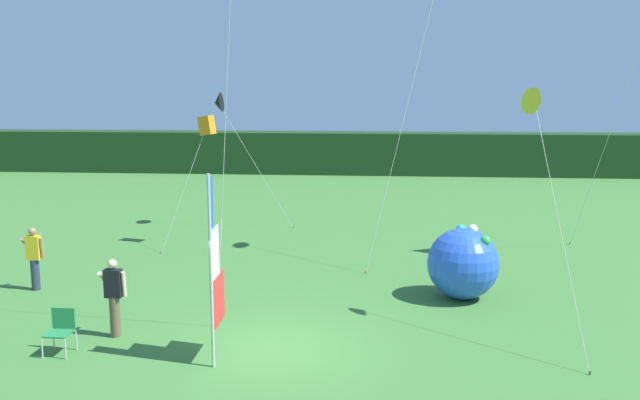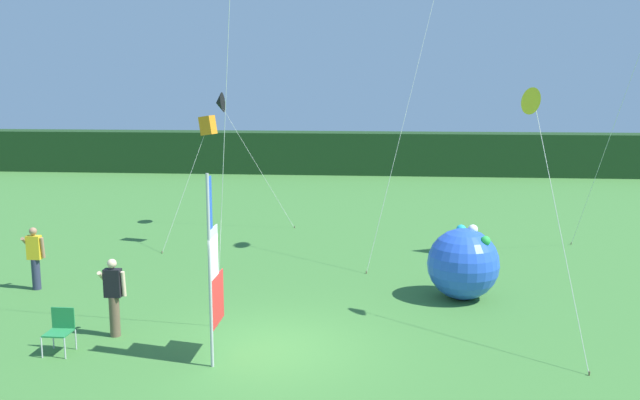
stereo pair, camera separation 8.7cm
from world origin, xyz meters
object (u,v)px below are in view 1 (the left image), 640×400
banner_flag (215,272)px  person_near_banner (114,295)px  kite_black_delta_0 (218,103)px  kite_orange_box_4 (207,126)px  person_mid_field (34,257)px  inflatable_balloon (463,263)px  folding_chair (61,328)px  kite_yellow_delta_1 (535,103)px

banner_flag → person_near_banner: 2.86m
kite_black_delta_0 → kite_orange_box_4: 3.13m
banner_flag → person_mid_field: 7.28m
person_mid_field → inflatable_balloon: size_ratio=0.89×
inflatable_balloon → folding_chair: inflatable_balloon is taller
folding_chair → inflatable_balloon: bearing=26.5°
inflatable_balloon → folding_chair: 9.55m
banner_flag → inflatable_balloon: (5.29, 4.41, -0.89)m
folding_chair → kite_black_delta_0: 13.03m
banner_flag → person_mid_field: bearing=144.7°
kite_yellow_delta_1 → kite_orange_box_4: bearing=141.9°
person_near_banner → kite_orange_box_4: kite_orange_box_4 is taller
person_mid_field → kite_black_delta_0: size_ratio=0.33×
banner_flag → kite_yellow_delta_1: 7.55m
inflatable_balloon → kite_orange_box_4: size_ratio=0.43×
person_mid_field → folding_chair: bearing=-56.5°
inflatable_balloon → folding_chair: size_ratio=2.12×
folding_chair → kite_yellow_delta_1: (9.65, 2.27, 4.47)m
person_mid_field → kite_black_delta_0: bearing=69.8°
banner_flag → kite_orange_box_4: 10.02m
banner_flag → folding_chair: size_ratio=4.22×
person_mid_field → kite_orange_box_4: 7.00m
banner_flag → person_near_banner: (-2.49, 1.09, -0.88)m
person_near_banner → folding_chair: size_ratio=1.93×
person_near_banner → kite_yellow_delta_1: 9.87m
person_mid_field → folding_chair: (2.66, -4.02, -0.38)m
folding_chair → kite_orange_box_4: bearing=85.5°
banner_flag → kite_yellow_delta_1: kite_yellow_delta_1 is taller
person_near_banner → inflatable_balloon: (7.78, 3.32, -0.00)m
kite_black_delta_0 → kite_orange_box_4: size_ratio=1.17×
folding_chair → kite_black_delta_0: kite_black_delta_0 is taller
kite_black_delta_0 → kite_yellow_delta_1: bearing=-47.4°
kite_orange_box_4 → banner_flag: bearing=-75.0°
person_near_banner → inflatable_balloon: 8.46m
person_mid_field → kite_orange_box_4: kite_orange_box_4 is taller
person_near_banner → kite_orange_box_4: 8.91m
folding_chair → kite_yellow_delta_1: size_ratio=0.17×
person_near_banner → kite_orange_box_4: bearing=90.2°
person_mid_field → kite_orange_box_4: size_ratio=0.38×
banner_flag → inflatable_balloon: bearing=39.8°
banner_flag → inflatable_balloon: 6.94m
person_mid_field → kite_yellow_delta_1: kite_yellow_delta_1 is taller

